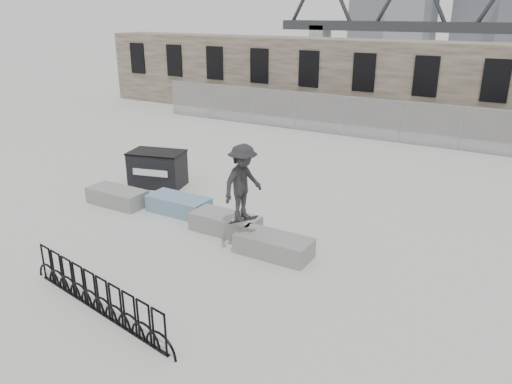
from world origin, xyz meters
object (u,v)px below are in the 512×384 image
(skateboarder, at_px, (243,183))
(planter_offset, at_px, (274,245))
(planter_far_left, at_px, (117,196))
(bike_rack, at_px, (97,294))
(planter_center_right, at_px, (225,223))
(planter_center_left, at_px, (179,204))
(dumpster, at_px, (158,168))

(skateboarder, bearing_deg, planter_offset, -68.78)
(planter_far_left, relative_size, skateboarder, 0.91)
(planter_far_left, bearing_deg, skateboarder, -7.72)
(bike_rack, relative_size, skateboarder, 2.23)
(planter_center_right, xyz_separation_m, planter_offset, (1.89, -0.56, 0.00))
(planter_far_left, distance_m, planter_center_right, 4.26)
(planter_center_left, xyz_separation_m, bike_rack, (2.03, -5.23, 0.15))
(planter_far_left, bearing_deg, bike_rack, -48.46)
(planter_far_left, bearing_deg, dumpster, 92.60)
(planter_center_left, distance_m, skateboarder, 3.72)
(planter_offset, relative_size, bike_rack, 0.41)
(planter_center_right, distance_m, dumpster, 4.87)
(dumpster, bearing_deg, planter_far_left, -102.28)
(planter_center_left, bearing_deg, planter_far_left, -168.00)
(planter_far_left, xyz_separation_m, planter_offset, (6.15, -0.56, 0.00))
(planter_center_left, height_order, planter_center_right, same)
(planter_center_left, xyz_separation_m, dumpster, (-2.29, 1.66, 0.36))
(planter_far_left, bearing_deg, planter_offset, -5.18)
(planter_far_left, distance_m, planter_center_left, 2.24)
(planter_offset, bearing_deg, bike_rack, -114.70)
(planter_center_right, bearing_deg, bike_rack, -90.55)
(planter_center_left, distance_m, planter_center_right, 2.12)
(planter_far_left, height_order, dumpster, dumpster)
(planter_center_right, xyz_separation_m, dumpster, (-4.36, 2.13, 0.36))
(bike_rack, distance_m, skateboarder, 4.44)
(bike_rack, bearing_deg, planter_center_right, 89.45)
(planter_center_left, bearing_deg, dumpster, 143.96)
(planter_offset, distance_m, skateboarder, 1.83)
(planter_far_left, relative_size, bike_rack, 0.41)
(dumpster, bearing_deg, skateboarder, -42.62)
(planter_center_right, relative_size, bike_rack, 0.41)
(dumpster, distance_m, skateboarder, 6.26)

